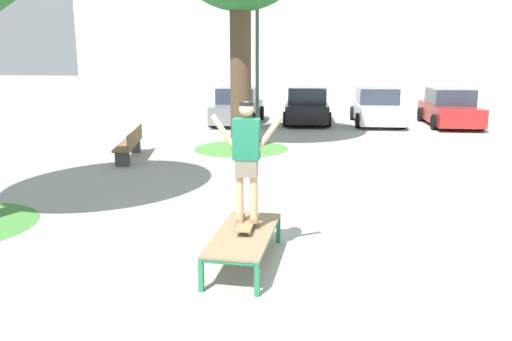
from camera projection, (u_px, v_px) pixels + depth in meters
ground_plane at (257, 266)px, 7.07m from camera, size 120.00×120.00×0.00m
building_facade at (346, 7)px, 38.15m from camera, size 40.71×4.00×12.53m
skate_box at (244, 236)px, 7.05m from camera, size 0.90×1.95×0.46m
skateboard at (247, 223)px, 7.20m from camera, size 0.21×0.80×0.09m
skater at (247, 154)px, 6.98m from camera, size 1.00×0.28×1.69m
grass_patch_mid_back at (241, 149)px, 15.81m from camera, size 2.92×2.92×0.01m
car_grey at (238, 107)px, 21.52m from camera, size 1.94×4.21×1.50m
car_black at (307, 106)px, 21.76m from camera, size 1.99×4.24×1.50m
car_white at (377, 107)px, 21.26m from camera, size 1.95×4.22×1.50m
car_red at (449, 109)px, 20.78m from camera, size 1.93×4.21×1.50m
park_bench at (130, 143)px, 14.17m from camera, size 0.87×2.44×0.83m
light_post at (257, 23)px, 16.54m from camera, size 0.36×0.36×5.83m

